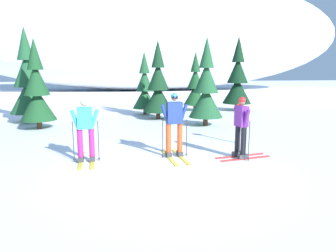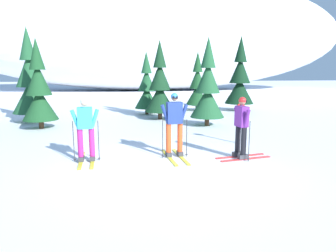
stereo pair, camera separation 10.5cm
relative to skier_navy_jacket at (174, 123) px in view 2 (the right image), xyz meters
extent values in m
plane|color=white|center=(-0.31, -1.08, -0.99)|extent=(120.00, 120.00, 0.00)
cube|color=gold|center=(0.18, -0.07, -0.97)|extent=(0.29, 1.70, 0.03)
cube|color=gold|center=(-0.16, -0.11, -0.97)|extent=(0.29, 1.70, 0.03)
cube|color=#38383D|center=(0.17, 0.03, -0.90)|extent=(0.17, 0.29, 0.12)
cube|color=#38383D|center=(-0.17, -0.01, -0.90)|extent=(0.17, 0.29, 0.12)
cylinder|color=#DB471E|center=(0.17, 0.03, -0.42)|extent=(0.15, 0.15, 0.83)
cylinder|color=#DB471E|center=(-0.17, -0.01, -0.42)|extent=(0.15, 0.15, 0.83)
cube|color=navy|center=(0.00, 0.01, 0.31)|extent=(0.46, 0.29, 0.62)
cylinder|color=navy|center=(0.26, 0.04, 0.27)|extent=(0.28, 0.13, 0.58)
cylinder|color=navy|center=(-0.26, -0.02, 0.27)|extent=(0.28, 0.13, 0.58)
sphere|color=#A37556|center=(0.00, 0.01, 0.74)|extent=(0.19, 0.19, 0.19)
sphere|color=#2366B2|center=(0.00, 0.01, 0.77)|extent=(0.21, 0.21, 0.21)
cube|color=black|center=(0.01, -0.07, 0.75)|extent=(0.15, 0.05, 0.07)
cylinder|color=#2D2D33|center=(0.36, -0.01, -0.44)|extent=(0.02, 0.02, 1.10)
cylinder|color=#2D2D33|center=(0.36, -0.01, -0.93)|extent=(0.07, 0.07, 0.01)
cylinder|color=#2D2D33|center=(-0.35, -0.09, -0.44)|extent=(0.02, 0.02, 1.10)
cylinder|color=#2D2D33|center=(-0.35, -0.09, -0.93)|extent=(0.07, 0.07, 0.01)
cube|color=gold|center=(-2.63, -0.09, -0.97)|extent=(0.23, 1.72, 0.03)
cube|color=gold|center=(-2.32, -0.07, -0.97)|extent=(0.23, 1.72, 0.03)
cube|color=#38383D|center=(-2.62, -0.19, -0.90)|extent=(0.16, 0.29, 0.12)
cube|color=#38383D|center=(-2.31, -0.17, -0.90)|extent=(0.16, 0.29, 0.12)
cylinder|color=#B7237A|center=(-2.62, -0.19, -0.45)|extent=(0.15, 0.15, 0.78)
cylinder|color=#B7237A|center=(-2.31, -0.17, -0.45)|extent=(0.15, 0.15, 0.78)
cube|color=#33B7D6|center=(-2.47, -0.18, 0.23)|extent=(0.40, 0.27, 0.58)
cylinder|color=#33B7D6|center=(-2.71, -0.20, 0.18)|extent=(0.28, 0.12, 0.58)
cylinder|color=#33B7D6|center=(-2.22, -0.16, 0.18)|extent=(0.28, 0.12, 0.58)
sphere|color=tan|center=(-2.47, -0.18, 0.65)|extent=(0.19, 0.19, 0.19)
sphere|color=white|center=(-2.47, -0.18, 0.68)|extent=(0.21, 0.21, 0.21)
cube|color=black|center=(-2.47, -0.10, 0.66)|extent=(0.15, 0.05, 0.07)
cylinder|color=#2D2D33|center=(-2.80, -0.15, -0.42)|extent=(0.02, 0.02, 1.13)
cylinder|color=#2D2D33|center=(-2.80, -0.15, -0.93)|extent=(0.07, 0.07, 0.01)
cylinder|color=#2D2D33|center=(-2.14, -0.10, -0.42)|extent=(0.02, 0.02, 1.13)
cylinder|color=#2D2D33|center=(-2.14, -0.10, -0.93)|extent=(0.07, 0.07, 0.01)
cube|color=red|center=(1.91, -0.22, -0.97)|extent=(1.57, 0.42, 0.03)
cube|color=red|center=(1.98, -0.52, -0.97)|extent=(1.57, 0.42, 0.03)
cube|color=#38383D|center=(1.82, -0.24, -0.90)|extent=(0.30, 0.19, 0.12)
cube|color=#38383D|center=(1.88, -0.54, -0.90)|extent=(0.30, 0.19, 0.12)
cylinder|color=black|center=(1.82, -0.24, -0.45)|extent=(0.15, 0.15, 0.78)
cylinder|color=black|center=(1.88, -0.54, -0.45)|extent=(0.15, 0.15, 0.78)
cube|color=#6B2889|center=(1.85, -0.39, 0.23)|extent=(0.31, 0.43, 0.57)
cylinder|color=#6B2889|center=(1.80, -0.15, 0.17)|extent=(0.15, 0.29, 0.58)
cylinder|color=#6B2889|center=(1.90, -0.62, 0.17)|extent=(0.15, 0.29, 0.58)
sphere|color=#A37556|center=(1.85, -0.39, 0.64)|extent=(0.19, 0.19, 0.19)
sphere|color=red|center=(1.85, -0.39, 0.67)|extent=(0.21, 0.21, 0.21)
cube|color=black|center=(1.93, -0.37, 0.65)|extent=(0.07, 0.15, 0.07)
cylinder|color=#2D2D33|center=(1.84, -0.05, -0.42)|extent=(0.02, 0.02, 1.13)
cylinder|color=#2D2D33|center=(1.84, -0.05, -0.93)|extent=(0.07, 0.07, 0.01)
cylinder|color=#2D2D33|center=(1.97, -0.70, -0.42)|extent=(0.02, 0.02, 1.13)
cylinder|color=#2D2D33|center=(1.97, -0.70, -0.93)|extent=(0.07, 0.07, 0.01)
cylinder|color=#47301E|center=(-5.97, 6.92, -0.68)|extent=(0.24, 0.24, 0.61)
cone|color=#1E512D|center=(-5.97, 6.92, 0.24)|extent=(1.73, 1.73, 1.55)
cone|color=#1E512D|center=(-5.97, 6.92, 1.48)|extent=(1.25, 1.25, 1.55)
cone|color=#1E512D|center=(-5.97, 6.92, 2.73)|extent=(0.76, 0.76, 1.55)
cylinder|color=#47301E|center=(-5.06, 5.05, -0.73)|extent=(0.21, 0.21, 0.52)
cone|color=#194723|center=(-5.06, 5.05, 0.06)|extent=(1.47, 1.47, 1.32)
cone|color=#194723|center=(-5.06, 5.05, 1.11)|extent=(1.06, 1.06, 1.32)
cone|color=#194723|center=(-5.06, 5.05, 2.17)|extent=(0.65, 0.65, 1.32)
cylinder|color=#47301E|center=(-0.33, 8.84, -0.75)|extent=(0.19, 0.19, 0.47)
cone|color=#1E512D|center=(-0.33, 8.84, -0.03)|extent=(1.35, 1.35, 1.21)
cone|color=#1E512D|center=(-0.33, 8.84, 0.94)|extent=(0.97, 0.97, 1.21)
cone|color=#1E512D|center=(-0.33, 8.84, 1.91)|extent=(0.60, 0.60, 1.21)
cylinder|color=#47301E|center=(0.24, 6.98, -0.72)|extent=(0.21, 0.21, 0.54)
cone|color=#14381E|center=(0.24, 6.98, 0.10)|extent=(1.53, 1.53, 1.37)
cone|color=#14381E|center=(0.24, 6.98, 1.19)|extent=(1.10, 1.10, 1.37)
cone|color=#14381E|center=(0.24, 6.98, 2.29)|extent=(0.67, 0.67, 1.37)
cylinder|color=#47301E|center=(2.18, 4.87, -0.72)|extent=(0.21, 0.21, 0.53)
cone|color=#1E512D|center=(2.18, 4.87, 0.09)|extent=(1.52, 1.52, 1.36)
cone|color=#1E512D|center=(2.18, 4.87, 1.18)|extent=(1.09, 1.09, 1.36)
cone|color=#1E512D|center=(2.18, 4.87, 2.26)|extent=(0.67, 0.67, 1.36)
cylinder|color=#47301E|center=(2.85, 10.15, -0.74)|extent=(0.19, 0.19, 0.49)
cone|color=#194723|center=(2.85, 10.15, 0.00)|extent=(1.39, 1.39, 1.24)
cone|color=#194723|center=(2.85, 10.15, 0.99)|extent=(1.00, 1.00, 1.24)
cone|color=#194723|center=(2.85, 10.15, 1.99)|extent=(0.61, 0.61, 1.24)
cylinder|color=#47301E|center=(5.38, 9.73, -0.68)|extent=(0.24, 0.24, 0.61)
cone|color=black|center=(5.38, 9.73, 0.24)|extent=(1.74, 1.74, 1.55)
cone|color=black|center=(5.38, 9.73, 1.49)|extent=(1.25, 1.25, 1.55)
cone|color=black|center=(5.38, 9.73, 2.73)|extent=(0.76, 0.76, 1.55)
ellipsoid|color=white|center=(0.98, 29.76, 5.76)|extent=(47.99, 15.55, 13.50)
cylinder|color=black|center=(2.45, 1.36, -0.30)|extent=(0.07, 0.07, 1.37)
cylinder|color=red|center=(2.45, 1.36, 0.27)|extent=(0.28, 0.02, 0.28)
camera|label=1|loc=(-1.33, -8.67, 1.52)|focal=33.29mm
camera|label=2|loc=(-1.23, -8.68, 1.52)|focal=33.29mm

